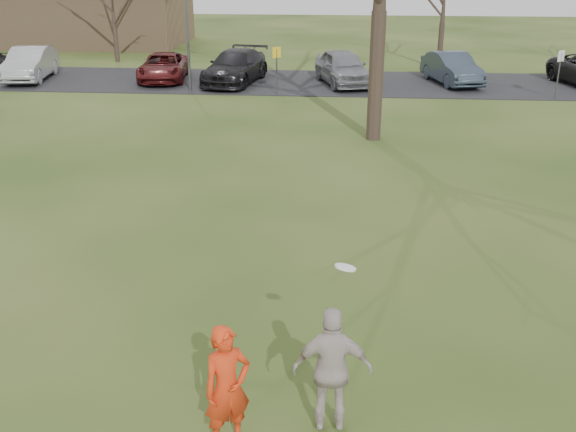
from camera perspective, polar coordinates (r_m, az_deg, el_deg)
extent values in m
plane|color=#1E380F|center=(9.58, -2.09, -17.49)|extent=(120.00, 120.00, 0.00)
cube|color=black|center=(32.92, 3.10, 11.29)|extent=(62.00, 6.50, 0.04)
imported|color=red|center=(8.82, -5.20, -14.40)|extent=(0.76, 0.70, 1.74)
imported|color=#A0A1A6|center=(35.69, -21.14, 12.02)|extent=(2.33, 4.90, 1.55)
imported|color=#4F1214|center=(33.82, -10.54, 12.39)|extent=(2.64, 4.84, 1.29)
imported|color=black|center=(32.70, -4.52, 12.57)|extent=(2.95, 5.49, 1.51)
imported|color=slate|center=(32.32, 4.69, 12.52)|extent=(3.12, 5.02, 1.59)
imported|color=#2F3A47|center=(33.32, 13.79, 12.14)|extent=(2.63, 4.63, 1.44)
imported|color=#B9ABA6|center=(8.93, 3.82, -12.93)|extent=(1.07, 0.50, 1.79)
cylinder|color=white|center=(8.29, 4.92, -4.39)|extent=(0.28, 0.27, 0.12)
cube|color=#8C6D4C|center=(50.14, -20.75, 15.64)|extent=(20.00, 8.00, 3.50)
cylinder|color=#47474C|center=(30.80, -8.62, 15.96)|extent=(0.12, 0.12, 6.00)
cylinder|color=#47474C|center=(29.93, -0.97, 12.15)|extent=(0.06, 0.06, 2.00)
cube|color=yellow|center=(29.79, -0.98, 13.76)|extent=(0.35, 0.35, 0.45)
cylinder|color=#47474C|center=(31.13, 22.03, 10.98)|extent=(0.06, 0.06, 2.00)
cube|color=silver|center=(31.00, 22.26, 12.51)|extent=(0.35, 0.35, 0.45)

